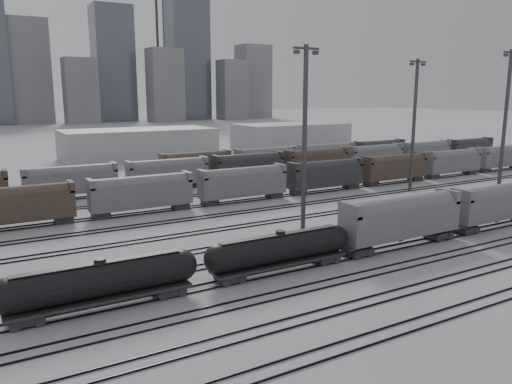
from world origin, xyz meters
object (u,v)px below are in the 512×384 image
hopper_car_b (498,202)px  light_mast_c (305,135)px  tank_car_a (101,281)px  hopper_car_a (401,217)px  tank_car_b (280,249)px

hopper_car_b → light_mast_c: 27.43m
tank_car_a → light_mast_c: bearing=21.7°
light_mast_c → hopper_car_a: bearing=-62.8°
tank_car_a → tank_car_b: 17.34m
hopper_car_a → light_mast_c: 15.32m
hopper_car_a → hopper_car_b: (17.67, 0.00, -0.14)m
tank_car_a → tank_car_b: tank_car_a is taller
tank_car_b → hopper_car_b: hopper_car_b is taller
tank_car_a → hopper_car_b: size_ratio=1.07×
tank_car_b → hopper_car_b: 34.14m
hopper_car_a → tank_car_b: bearing=180.0°
hopper_car_b → light_mast_c: bearing=154.5°
tank_car_b → hopper_car_b: (34.12, -0.00, 1.10)m
tank_car_b → light_mast_c: 18.41m
hopper_car_b → light_mast_c: (-23.43, 11.18, 8.88)m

